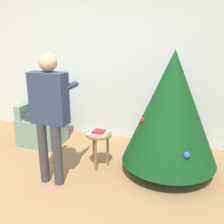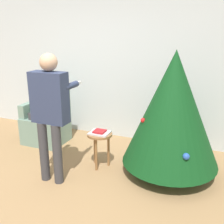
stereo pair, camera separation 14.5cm
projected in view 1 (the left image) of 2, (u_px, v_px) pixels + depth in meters
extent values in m
plane|color=#99754C|center=(35.00, 199.00, 3.14)|extent=(14.00, 14.00, 0.00)
cube|color=silver|center=(102.00, 64.00, 4.74)|extent=(8.00, 0.06, 2.70)
cylinder|color=brown|center=(167.00, 165.00, 3.75)|extent=(0.10, 0.10, 0.17)
cone|color=#0F4219|center=(171.00, 108.00, 3.50)|extent=(1.31, 1.31, 1.54)
sphere|color=#B23399|center=(155.00, 96.00, 3.66)|extent=(0.06, 0.06, 0.06)
sphere|color=#2856B2|center=(187.00, 155.00, 3.14)|extent=(0.08, 0.08, 0.08)
sphere|color=red|center=(143.00, 120.00, 3.47)|extent=(0.06, 0.06, 0.06)
cube|color=gray|center=(42.00, 130.00, 4.65)|extent=(0.70, 0.60, 0.48)
cube|color=gray|center=(48.00, 102.00, 4.71)|extent=(0.70, 0.14, 0.46)
cube|color=gray|center=(27.00, 110.00, 4.63)|extent=(0.12, 0.54, 0.24)
cube|color=gray|center=(55.00, 113.00, 4.45)|extent=(0.12, 0.54, 0.24)
cylinder|color=#38383D|center=(31.00, 134.00, 4.50)|extent=(0.11, 0.11, 0.48)
cylinder|color=#38383D|center=(41.00, 135.00, 4.43)|extent=(0.11, 0.11, 0.48)
cube|color=#38383D|center=(39.00, 115.00, 4.51)|extent=(0.32, 0.40, 0.12)
cube|color=#337A5B|center=(43.00, 96.00, 4.55)|extent=(0.36, 0.20, 0.50)
sphere|color=tan|center=(41.00, 76.00, 4.45)|extent=(0.20, 0.20, 0.20)
cylinder|color=#38383D|center=(43.00, 153.00, 3.41)|extent=(0.12, 0.12, 0.81)
cylinder|color=#38383D|center=(58.00, 155.00, 3.35)|extent=(0.12, 0.12, 0.81)
cube|color=#2D3856|center=(49.00, 98.00, 3.22)|extent=(0.47, 0.20, 0.64)
sphere|color=tan|center=(48.00, 63.00, 3.12)|extent=(0.22, 0.22, 0.22)
cylinder|color=#2D3856|center=(43.00, 84.00, 3.41)|extent=(0.08, 0.30, 0.08)
cylinder|color=#2D3856|center=(70.00, 86.00, 3.29)|extent=(0.08, 0.30, 0.08)
cube|color=white|center=(77.00, 83.00, 3.46)|extent=(0.04, 0.14, 0.04)
cylinder|color=olive|center=(99.00, 135.00, 3.76)|extent=(0.37, 0.37, 0.03)
cylinder|color=olive|center=(96.00, 155.00, 3.72)|extent=(0.04, 0.04, 0.49)
cylinder|color=olive|center=(108.00, 150.00, 3.86)|extent=(0.04, 0.04, 0.49)
cylinder|color=olive|center=(94.00, 148.00, 3.93)|extent=(0.04, 0.04, 0.49)
cube|color=silver|center=(99.00, 133.00, 3.75)|extent=(0.28, 0.24, 0.02)
cube|color=#B21E23|center=(99.00, 132.00, 3.74)|extent=(0.16, 0.16, 0.02)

